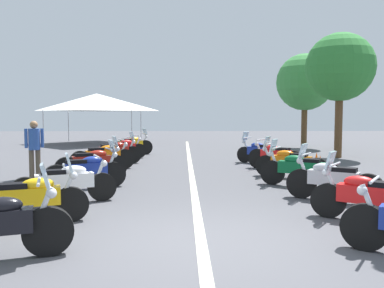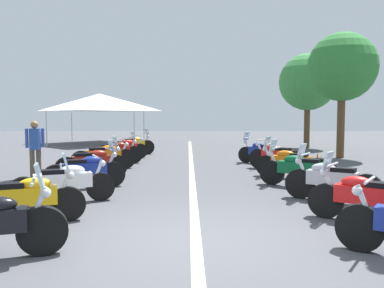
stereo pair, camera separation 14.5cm
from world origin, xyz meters
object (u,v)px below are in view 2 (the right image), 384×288
object	(u,v)px
motorcycle_left_row_3	(86,170)
bystander_2	(35,145)
motorcycle_left_row_7	(124,148)
roadside_tree_1	(342,68)
motorcycle_right_row_2	(331,180)
motorcycle_left_row_4	(93,162)
motorcycle_left_row_2	(64,182)
motorcycle_right_row_4	(290,162)
motorcycle_right_row_3	(300,169)
event_tent	(100,102)
motorcycle_left_row_5	(104,156)
traffic_cone_1	(317,162)
traffic_cone_0	(321,166)
roadside_tree_2	(308,82)
motorcycle_left_row_6	(116,152)
motorcycle_left_row_8	(133,145)
motorcycle_right_row_6	(262,152)
motorcycle_left_row_1	(26,198)
motorcycle_right_row_5	(276,156)
motorcycle_right_row_1	(366,197)

from	to	relation	value
motorcycle_left_row_3	bystander_2	world-z (taller)	bystander_2
motorcycle_left_row_7	roadside_tree_1	world-z (taller)	roadside_tree_1
roadside_tree_1	bystander_2	bearing A→B (deg)	116.11
motorcycle_right_row_2	bystander_2	distance (m)	8.23
motorcycle_left_row_4	roadside_tree_1	distance (m)	11.33
motorcycle_left_row_2	motorcycle_right_row_4	distance (m)	6.48
motorcycle_left_row_3	bystander_2	distance (m)	2.67
motorcycle_right_row_3	event_tent	world-z (taller)	event_tent
roadside_tree_1	motorcycle_right_row_2	bearing A→B (deg)	158.10
motorcycle_left_row_5	traffic_cone_1	size ratio (longest dim) A/B	3.26
motorcycle_right_row_3	traffic_cone_0	xyz separation A→B (m)	(1.96, -1.19, -0.18)
motorcycle_right_row_4	roadside_tree_2	size ratio (longest dim) A/B	0.37
motorcycle_left_row_2	motorcycle_left_row_6	world-z (taller)	motorcycle_left_row_6
motorcycle_left_row_3	bystander_2	size ratio (longest dim) A/B	1.14
motorcycle_left_row_8	motorcycle_right_row_6	world-z (taller)	motorcycle_left_row_8
motorcycle_left_row_1	bystander_2	bearing A→B (deg)	90.32
motorcycle_left_row_2	motorcycle_right_row_4	world-z (taller)	motorcycle_right_row_4
motorcycle_left_row_4	motorcycle_left_row_7	bearing A→B (deg)	65.35
traffic_cone_1	motorcycle_left_row_8	bearing A→B (deg)	52.15
motorcycle_left_row_2	event_tent	bearing A→B (deg)	77.92
bystander_2	event_tent	xyz separation A→B (m)	(14.18, 1.20, 1.67)
motorcycle_left_row_2	motorcycle_right_row_5	size ratio (longest dim) A/B	1.21
motorcycle_left_row_6	roadside_tree_1	size ratio (longest dim) A/B	0.37
motorcycle_left_row_5	motorcycle_right_row_1	xyz separation A→B (m)	(-6.72, -5.81, -0.01)
motorcycle_right_row_4	motorcycle_left_row_5	bearing A→B (deg)	13.31
motorcycle_left_row_5	motorcycle_right_row_6	xyz separation A→B (m)	(1.59, -5.58, -0.01)
traffic_cone_0	roadside_tree_1	distance (m)	6.68
motorcycle_left_row_4	motorcycle_left_row_7	xyz separation A→B (m)	(5.15, -0.10, -0.02)
motorcycle_left_row_2	roadside_tree_1	xyz separation A→B (m)	(8.85, -9.12, 3.40)
motorcycle_left_row_8	traffic_cone_0	world-z (taller)	motorcycle_left_row_8
motorcycle_left_row_3	motorcycle_right_row_6	size ratio (longest dim) A/B	1.13
motorcycle_left_row_5	motorcycle_left_row_8	xyz separation A→B (m)	(5.00, -0.29, 0.01)
motorcycle_left_row_7	event_tent	bearing A→B (deg)	83.15
motorcycle_right_row_4	motorcycle_right_row_5	bearing A→B (deg)	-58.53
motorcycle_left_row_8	motorcycle_right_row_1	size ratio (longest dim) A/B	1.13
roadside_tree_1	motorcycle_left_row_3	bearing A→B (deg)	128.31
motorcycle_left_row_6	motorcycle_left_row_4	bearing A→B (deg)	-115.10
motorcycle_right_row_3	traffic_cone_1	distance (m)	3.34
roadside_tree_2	motorcycle_left_row_4	bearing A→B (deg)	138.47
motorcycle_right_row_6	roadside_tree_2	distance (m)	8.72
roadside_tree_2	motorcycle_left_row_8	bearing A→B (deg)	112.55
motorcycle_left_row_6	motorcycle_right_row_1	size ratio (longest dim) A/B	1.15
motorcycle_left_row_3	motorcycle_left_row_6	xyz separation A→B (m)	(4.97, 0.15, 0.01)
motorcycle_right_row_4	motorcycle_right_row_6	distance (m)	3.38
bystander_2	motorcycle_left_row_6	bearing A→B (deg)	127.47
motorcycle_left_row_4	motorcycle_left_row_2	bearing A→B (deg)	-110.34
motorcycle_right_row_2	motorcycle_right_row_5	xyz separation A→B (m)	(4.95, 0.07, -0.00)
motorcycle_left_row_3	motorcycle_left_row_6	size ratio (longest dim) A/B	0.97
motorcycle_right_row_5	event_tent	xyz separation A→B (m)	(12.58, 8.63, 2.18)
bystander_2	motorcycle_right_row_1	bearing A→B (deg)	32.47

